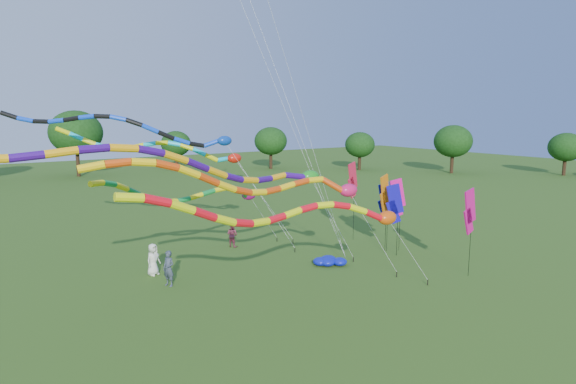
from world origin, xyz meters
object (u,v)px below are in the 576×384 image
tube_kite_red (309,214)px  person_a (153,259)px  blue_nylon_heap (329,260)px  person_b (169,269)px  tube_kite_orange (271,183)px  person_c (232,235)px

tube_kite_red → person_a: (-3.41, 9.59, -3.80)m
tube_kite_red → blue_nylon_heap: size_ratio=10.00×
blue_nylon_heap → person_b: size_ratio=0.83×
blue_nylon_heap → person_b: person_b is taller
tube_kite_orange → person_a: (-2.77, 7.74, -4.87)m
tube_kite_red → tube_kite_orange: size_ratio=0.99×
tube_kite_red → blue_nylon_heap: 9.22m
blue_nylon_heap → person_c: (-2.97, 6.50, 0.56)m
person_c → person_a: bearing=86.1°
blue_nylon_heap → person_a: bearing=157.0°
tube_kite_orange → blue_nylon_heap: bearing=30.9°
tube_kite_orange → person_a: bearing=109.2°
person_c → blue_nylon_heap: bearing=177.5°
tube_kite_orange → person_b: 7.89m
tube_kite_orange → person_c: bearing=71.4°
tube_kite_orange → person_c: size_ratio=9.59×
tube_kite_red → person_b: size_ratio=8.30×
blue_nylon_heap → person_c: person_c is taller
person_a → blue_nylon_heap: bearing=-50.1°
blue_nylon_heap → person_c: bearing=114.6°
person_a → tube_kite_orange: bearing=-97.4°
person_a → person_c: 6.69m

